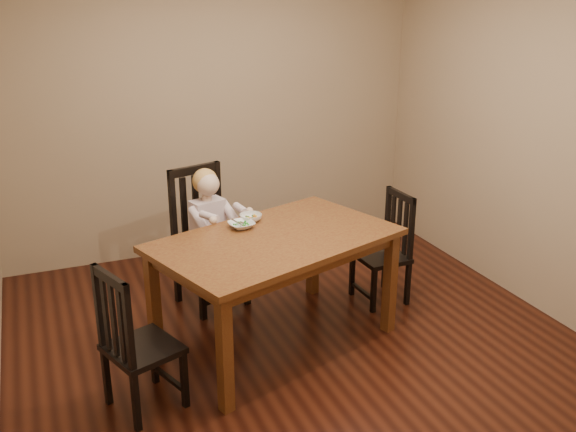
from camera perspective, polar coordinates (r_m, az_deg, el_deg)
name	(u,v)px	position (r m, az deg, el deg)	size (l,w,h in m)	color
room	(297,163)	(4.25, 0.82, 4.73)	(4.01, 4.01, 2.71)	#3B170C
dining_table	(276,250)	(4.45, -1.09, -3.02)	(1.87, 1.46, 0.82)	#4E2112
chair_child	(206,240)	(5.18, -7.26, -2.10)	(0.59, 0.58, 1.12)	black
chair_left	(135,344)	(3.98, -13.45, -10.97)	(0.51, 0.52, 0.95)	black
chair_right	(386,250)	(5.26, 8.69, -2.98)	(0.39, 0.41, 0.91)	black
toddler	(209,224)	(5.08, -7.00, -0.71)	(0.34, 0.43, 0.59)	silver
bowl_peas	(241,225)	(4.58, -4.16, -0.80)	(0.18, 0.18, 0.04)	white
bowl_veg	(251,218)	(4.71, -3.33, -0.14)	(0.16, 0.16, 0.05)	white
fork	(239,224)	(4.54, -4.42, -0.72)	(0.08, 0.10, 0.05)	silver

